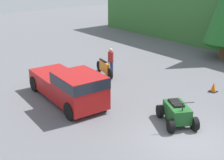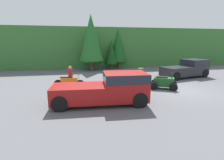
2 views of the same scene
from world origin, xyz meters
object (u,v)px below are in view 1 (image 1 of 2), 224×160
object	(u,v)px
pickup_truck_red	(70,85)
dirt_bike	(104,68)
rider_person	(111,60)
traffic_cone	(213,87)
quad_atv	(177,113)

from	to	relation	value
pickup_truck_red	dirt_bike	bearing A→B (deg)	124.77
rider_person	traffic_cone	xyz separation A→B (m)	(5.99, 2.66, -0.70)
pickup_truck_red	dirt_bike	world-z (taller)	pickup_truck_red
dirt_bike	pickup_truck_red	bearing A→B (deg)	-45.12
dirt_bike	quad_atv	world-z (taller)	quad_atv
quad_atv	traffic_cone	size ratio (longest dim) A/B	4.41
quad_atv	traffic_cone	world-z (taller)	quad_atv
dirt_bike	traffic_cone	distance (m)	6.84
pickup_truck_red	traffic_cone	bearing A→B (deg)	66.31
dirt_bike	rider_person	xyz separation A→B (m)	(0.11, 0.44, 0.46)
quad_atv	pickup_truck_red	bearing A→B (deg)	-123.83
dirt_bike	traffic_cone	size ratio (longest dim) A/B	4.39
pickup_truck_red	traffic_cone	xyz separation A→B (m)	(3.69, 7.10, -0.72)
quad_atv	rider_person	size ratio (longest dim) A/B	1.38
rider_person	dirt_bike	bearing A→B (deg)	-108.08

